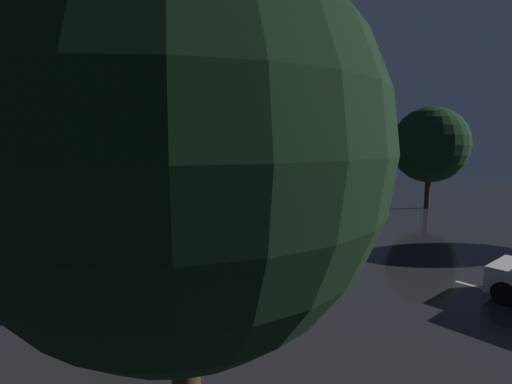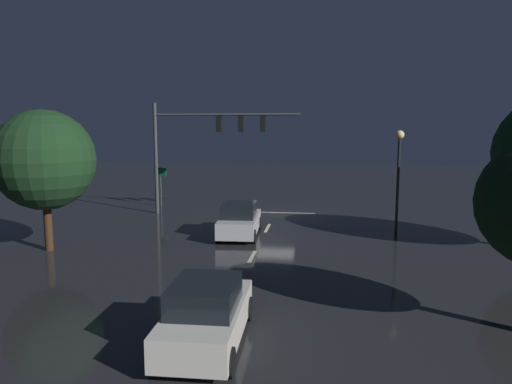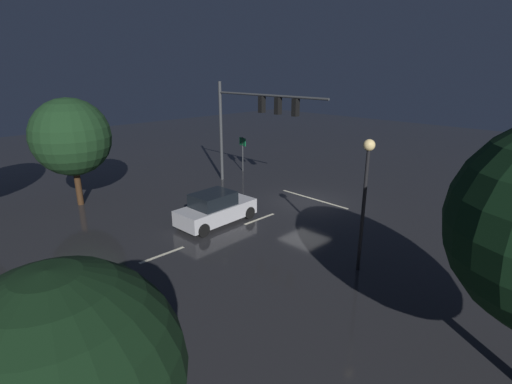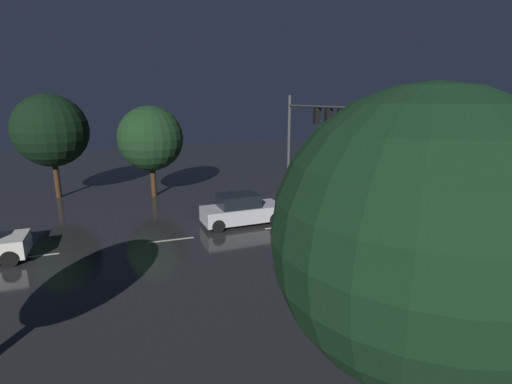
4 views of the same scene
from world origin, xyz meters
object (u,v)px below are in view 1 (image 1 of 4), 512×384
at_px(tree_left_near, 430,145).
at_px(car_approaching, 261,221).
at_px(traffic_signal_assembly, 150,135).
at_px(tree_right_far, 129,165).
at_px(tree_right_near, 180,153).
at_px(street_lamp_left_kerb, 346,156).
at_px(route_sign, 62,192).

bearing_deg(tree_left_near, car_approaching, -4.70).
height_order(traffic_signal_assembly, tree_right_far, traffic_signal_assembly).
xyz_separation_m(tree_left_near, tree_right_far, (22.09, 2.80, -0.32)).
bearing_deg(tree_right_far, car_approaching, -153.69).
height_order(car_approaching, tree_right_far, tree_right_far).
height_order(traffic_signal_assembly, car_approaching, traffic_signal_assembly).
distance_m(traffic_signal_assembly, tree_right_far, 10.86).
relative_size(tree_right_near, tree_right_far, 1.12).
bearing_deg(tree_left_near, tree_right_near, 20.81).
height_order(street_lamp_left_kerb, tree_right_far, tree_right_far).
bearing_deg(street_lamp_left_kerb, tree_right_near, 32.54).
xyz_separation_m(car_approaching, tree_right_far, (8.00, 3.95, 3.25)).
bearing_deg(traffic_signal_assembly, route_sign, -33.77).
bearing_deg(street_lamp_left_kerb, car_approaching, 7.50).
bearing_deg(tree_left_near, tree_right_far, 7.21).
height_order(street_lamp_left_kerb, route_sign, street_lamp_left_kerb).
distance_m(tree_left_near, tree_right_near, 25.61).
distance_m(traffic_signal_assembly, car_approaching, 7.63).
bearing_deg(tree_right_far, traffic_signal_assembly, -117.52).
distance_m(car_approaching, street_lamp_left_kerb, 8.44).
bearing_deg(street_lamp_left_kerb, route_sign, -26.08).
relative_size(street_lamp_left_kerb, tree_right_near, 0.76).
height_order(car_approaching, tree_right_near, tree_right_near).
height_order(traffic_signal_assembly, tree_left_near, traffic_signal_assembly).
bearing_deg(traffic_signal_assembly, car_approaching, 117.99).
distance_m(street_lamp_left_kerb, tree_right_near, 21.02).
bearing_deg(route_sign, tree_right_far, 85.09).
bearing_deg(traffic_signal_assembly, tree_left_near, 158.32).
distance_m(street_lamp_left_kerb, route_sign, 16.57).
xyz_separation_m(traffic_signal_assembly, route_sign, (3.95, -2.64, -3.01)).
bearing_deg(street_lamp_left_kerb, traffic_signal_assembly, -22.99).
bearing_deg(street_lamp_left_kerb, tree_right_far, 17.47).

